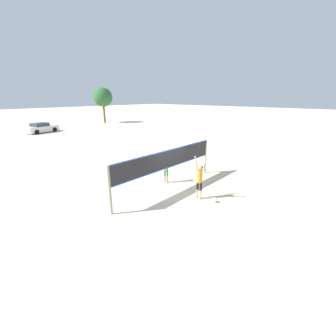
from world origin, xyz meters
name	(u,v)px	position (x,y,z in m)	size (l,w,h in m)	color
ground_plane	(168,189)	(0.00, 0.00, 0.00)	(200.00, 200.00, 0.00)	beige
volleyball_net	(168,162)	(0.00, 0.00, 1.61)	(7.80, 0.12, 2.30)	gray
player_spiker	(200,177)	(0.11, -2.04, 1.19)	(0.28, 0.72, 2.24)	tan
player_blocker	(166,166)	(0.67, 0.75, 1.07)	(0.28, 0.69, 2.04)	tan
volleyball	(215,200)	(0.30, -2.88, 0.12)	(0.24, 0.24, 0.24)	silver
gear_bag	(200,168)	(4.13, 0.56, 0.13)	(0.46, 0.35, 0.25)	black
parked_car_mid	(41,128)	(3.31, 27.50, 0.64)	(4.80, 2.88, 1.40)	silver
tree_left_cluster	(103,97)	(16.55, 31.51, 4.80)	(3.58, 3.58, 6.62)	brown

